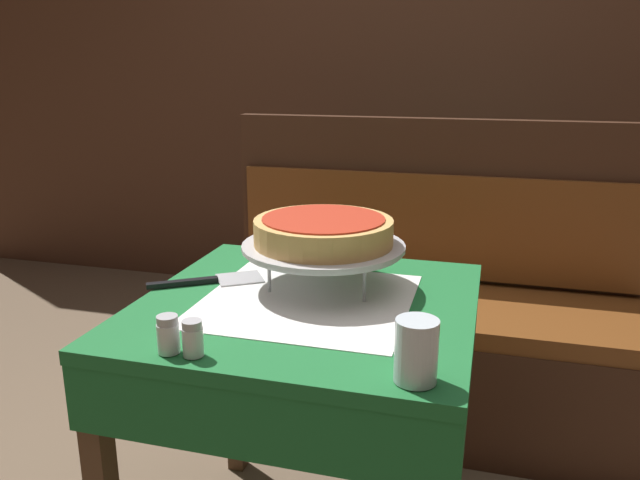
{
  "coord_description": "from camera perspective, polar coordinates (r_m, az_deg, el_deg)",
  "views": [
    {
      "loc": [
        0.38,
        -1.27,
        1.25
      ],
      "look_at": [
        0.01,
        0.06,
        0.86
      ],
      "focal_mm": 35.0,
      "sensor_mm": 36.0,
      "label": 1
    }
  ],
  "objects": [
    {
      "name": "salt_shaker",
      "position": [
        1.19,
        -13.71,
        -8.39
      ],
      "size": [
        0.04,
        0.04,
        0.07
      ],
      "color": "silver",
      "rests_on": "dining_table_front"
    },
    {
      "name": "pizza_pan_stand",
      "position": [
        1.47,
        0.32,
        -0.73
      ],
      "size": [
        0.38,
        0.38,
        0.11
      ],
      "color": "#ADADB2",
      "rests_on": "dining_table_front"
    },
    {
      "name": "condiment_caddy",
      "position": [
        3.0,
        13.61,
        6.09
      ],
      "size": [
        0.13,
        0.13,
        0.17
      ],
      "color": "black",
      "rests_on": "dining_table_rear"
    },
    {
      "name": "pizza_server",
      "position": [
        1.55,
        -9.92,
        -3.66
      ],
      "size": [
        0.26,
        0.2,
        0.01
      ],
      "color": "#BCBCC1",
      "rests_on": "dining_table_front"
    },
    {
      "name": "booth_bench",
      "position": [
        2.29,
        9.39,
        -8.58
      ],
      "size": [
        1.5,
        0.53,
        1.07
      ],
      "color": "#3D2316",
      "rests_on": "ground_plane"
    },
    {
      "name": "deep_dish_pizza",
      "position": [
        1.46,
        0.32,
        0.85
      ],
      "size": [
        0.33,
        0.33,
        0.06
      ],
      "color": "tan",
      "rests_on": "pizza_pan_stand"
    },
    {
      "name": "napkin_holder",
      "position": [
        1.74,
        -2.48,
        0.14
      ],
      "size": [
        0.1,
        0.05,
        0.09
      ],
      "color": "#B2B2B7",
      "rests_on": "dining_table_front"
    },
    {
      "name": "pepper_shaker",
      "position": [
        1.17,
        -11.56,
        -8.81
      ],
      "size": [
        0.04,
        0.04,
        0.07
      ],
      "color": "silver",
      "rests_on": "dining_table_front"
    },
    {
      "name": "dining_table_front",
      "position": [
        1.46,
        -1.16,
        -9.38
      ],
      "size": [
        0.75,
        0.75,
        0.74
      ],
      "color": "#1E6B33",
      "rests_on": "ground_plane"
    },
    {
      "name": "back_wall_panel",
      "position": [
        3.31,
        9.25,
        14.68
      ],
      "size": [
        6.0,
        0.04,
        2.4
      ],
      "primitive_type": "cube",
      "color": "#4C2D1E",
      "rests_on": "ground_plane"
    },
    {
      "name": "water_glass_near",
      "position": [
        1.06,
        8.79,
        -9.97
      ],
      "size": [
        0.07,
        0.07,
        0.11
      ],
      "color": "silver",
      "rests_on": "dining_table_front"
    },
    {
      "name": "dining_table_rear",
      "position": [
        2.93,
        12.73,
        3.1
      ],
      "size": [
        0.71,
        0.71,
        0.73
      ],
      "color": "#1E6B33",
      "rests_on": "ground_plane"
    }
  ]
}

